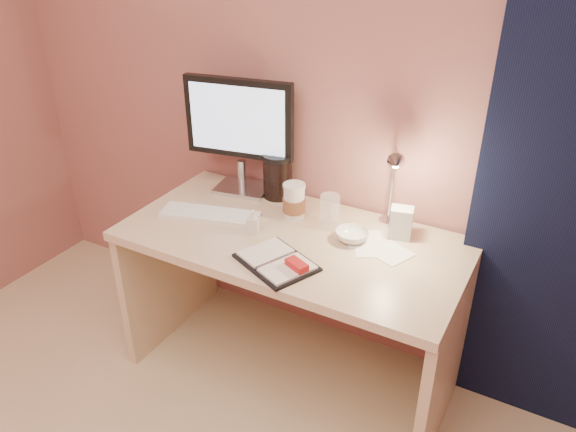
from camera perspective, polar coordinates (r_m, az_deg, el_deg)
The scene contains 14 objects.
desk at distance 2.46m, azimuth 1.26°, elevation -5.80°, with size 1.40×0.70×0.73m.
monitor at distance 2.54m, azimuth -4.94°, elevation 9.13°, with size 0.50×0.22×0.53m.
keyboard at distance 2.45m, azimuth -7.93°, elevation 0.16°, with size 0.43×0.13×0.02m, color white.
planner at distance 2.10m, azimuth -1.02°, elevation -4.68°, with size 0.35×0.31×0.04m.
paper_a at distance 2.23m, azimuth 8.47°, elevation -3.25°, with size 0.14×0.14×0.00m, color white.
paper_b at distance 2.21m, azimuth 10.45°, elevation -3.73°, with size 0.14×0.14×0.00m, color white.
paper_c at distance 2.28m, azimuth 7.84°, elevation -2.36°, with size 0.14×0.14×0.00m, color white.
coffee_cup at distance 2.38m, azimuth 0.62°, elevation 1.43°, with size 0.10×0.10×0.16m.
clear_cup at distance 2.32m, azimuth 4.25°, elevation 0.44°, with size 0.08×0.08×0.14m, color white.
bowl at distance 2.26m, azimuth 6.52°, elevation -1.99°, with size 0.13×0.13×0.04m, color silver.
lotion_bottle at distance 2.29m, azimuth -3.56°, elevation -0.57°, with size 0.05×0.05×0.10m, color silver.
dark_jar at distance 2.56m, azimuth -1.05°, elevation 3.90°, with size 0.13×0.13×0.19m, color black.
product_box at distance 2.29m, azimuth 11.42°, elevation -0.68°, with size 0.09×0.07×0.13m, color #B1B1AD.
desk_lamp at distance 2.25m, azimuth 9.14°, elevation 3.71°, with size 0.14×0.23×0.37m.
Camera 1 is at (0.93, -0.34, 1.91)m, focal length 35.00 mm.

